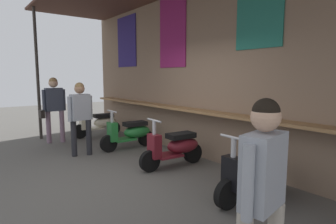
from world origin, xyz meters
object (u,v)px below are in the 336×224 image
shopper_with_handbag (54,103)px  scooter_green (131,133)px  scooter_black (256,172)px  scooter_maroon (176,147)px  shopper_browsing (80,111)px  shopper_passing (263,183)px  scooter_cream (100,123)px

shopper_with_handbag → scooter_green: bearing=36.9°
scooter_black → shopper_with_handbag: 5.48m
scooter_maroon → shopper_browsing: bearing=-53.2°
shopper_passing → shopper_browsing: bearing=-14.8°
scooter_maroon → shopper_with_handbag: bearing=-65.2°
scooter_cream → scooter_maroon: 3.53m
scooter_cream → shopper_browsing: bearing=59.4°
shopper_with_handbag → shopper_browsing: shopper_with_handbag is taller
scooter_cream → shopper_passing: bearing=80.7°
scooter_black → shopper_passing: 2.05m
scooter_maroon → shopper_browsing: 2.28m
scooter_green → scooter_black: (3.53, -0.00, 0.00)m
scooter_green → scooter_black: bearing=92.4°
scooter_cream → scooter_maroon: size_ratio=1.00×
scooter_maroon → scooter_green: bearing=-85.5°
scooter_maroon → shopper_browsing: (-1.86, -1.17, 0.60)m
scooter_cream → shopper_browsing: size_ratio=0.87×
scooter_green → shopper_browsing: bearing=-4.2°
scooter_cream → scooter_green: size_ratio=1.00×
scooter_green → shopper_passing: bearing=73.5°
shopper_browsing → shopper_passing: bearing=-8.8°
scooter_green → shopper_passing: (4.68, -1.60, 0.58)m
scooter_maroon → scooter_black: size_ratio=1.00×
scooter_cream → shopper_browsing: (1.67, -1.17, 0.60)m
scooter_green → shopper_browsing: 1.33m
scooter_black → shopper_with_handbag: (-5.29, -1.28, 0.67)m
scooter_black → shopper_with_handbag: shopper_with_handbag is taller
scooter_green → shopper_browsing: size_ratio=0.87×
shopper_with_handbag → scooter_maroon: bearing=21.0°
scooter_green → scooter_maroon: 1.72m
scooter_cream → shopper_passing: (6.49, -1.60, 0.58)m
scooter_maroon → shopper_passing: (2.96, -1.60, 0.58)m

